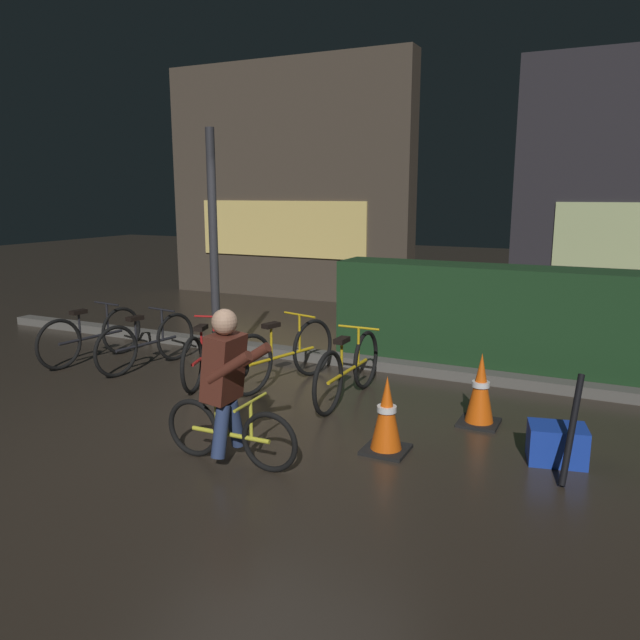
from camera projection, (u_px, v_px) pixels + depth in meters
ground_plane at (272, 425)px, 5.76m from camera, size 40.00×40.00×0.00m
sidewalk_curb at (362, 362)px, 7.69m from camera, size 12.00×0.24×0.12m
hedge_row at (527, 318)px, 7.60m from camera, size 4.80×0.70×1.22m
storefront_left at (287, 182)px, 12.48m from camera, size 5.25×0.54×4.64m
street_post at (214, 255)px, 7.15m from camera, size 0.10×0.10×2.82m
parked_bike_leftmost at (92, 336)px, 7.89m from camera, size 0.46×1.55×0.72m
parked_bike_left_mid at (147, 342)px, 7.58m from camera, size 0.46×1.51×0.70m
parked_bike_center_left at (207, 353)px, 7.07m from camera, size 0.53×1.48×0.71m
parked_bike_center_right at (283, 355)px, 6.90m from camera, size 0.53×1.63×0.77m
parked_bike_right_mid at (348, 369)px, 6.38m from camera, size 0.46×1.59×0.73m
traffic_cone_near at (387, 415)px, 5.12m from camera, size 0.36×0.36×0.65m
traffic_cone_far at (480, 390)px, 5.72m from camera, size 0.36×0.36×0.68m
blue_crate at (557, 444)px, 4.95m from camera, size 0.50×0.41×0.30m
cyclist at (228, 386)px, 4.85m from camera, size 1.19×0.51×1.25m
closed_umbrella at (572, 429)px, 4.64m from camera, size 0.11×0.46×0.76m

